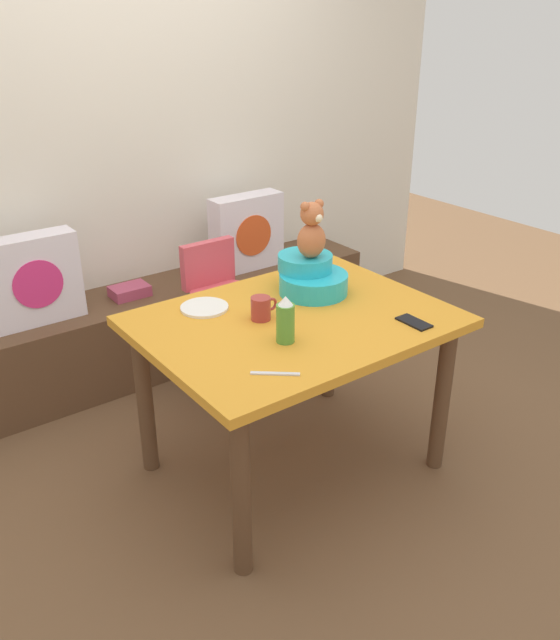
# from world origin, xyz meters

# --- Properties ---
(ground_plane) EXTENTS (8.00, 8.00, 0.00)m
(ground_plane) POSITION_xyz_m (0.00, 0.00, 0.00)
(ground_plane) COLOR brown
(back_wall) EXTENTS (4.40, 0.10, 2.60)m
(back_wall) POSITION_xyz_m (0.00, 1.48, 1.30)
(back_wall) COLOR silver
(back_wall) RESTS_ON ground_plane
(window_bench) EXTENTS (2.60, 0.44, 0.46)m
(window_bench) POSITION_xyz_m (0.00, 1.21, 0.23)
(window_bench) COLOR brown
(window_bench) RESTS_ON ground_plane
(pillow_floral_left) EXTENTS (0.44, 0.15, 0.44)m
(pillow_floral_left) POSITION_xyz_m (-0.68, 1.19, 0.68)
(pillow_floral_left) COLOR silver
(pillow_floral_left) RESTS_ON window_bench
(pillow_floral_right) EXTENTS (0.44, 0.15, 0.44)m
(pillow_floral_right) POSITION_xyz_m (0.57, 1.19, 0.68)
(pillow_floral_right) COLOR silver
(pillow_floral_right) RESTS_ON window_bench
(book_stack) EXTENTS (0.20, 0.14, 0.06)m
(book_stack) POSITION_xyz_m (-0.19, 1.21, 0.49)
(book_stack) COLOR #AA405E
(book_stack) RESTS_ON window_bench
(dining_table) EXTENTS (1.22, 0.93, 0.74)m
(dining_table) POSITION_xyz_m (0.00, 0.00, 0.63)
(dining_table) COLOR orange
(dining_table) RESTS_ON ground_plane
(highchair) EXTENTS (0.34, 0.45, 0.79)m
(highchair) POSITION_xyz_m (0.13, 0.78, 0.52)
(highchair) COLOR #D84C59
(highchair) RESTS_ON ground_plane
(infant_seat_teal) EXTENTS (0.30, 0.33, 0.16)m
(infant_seat_teal) POSITION_xyz_m (0.22, 0.17, 0.81)
(infant_seat_teal) COLOR #25B5C9
(infant_seat_teal) RESTS_ON dining_table
(teddy_bear) EXTENTS (0.13, 0.12, 0.25)m
(teddy_bear) POSITION_xyz_m (0.22, 0.17, 1.02)
(teddy_bear) COLOR #B6643B
(teddy_bear) RESTS_ON infant_seat_teal
(ketchup_bottle) EXTENTS (0.07, 0.07, 0.18)m
(ketchup_bottle) POSITION_xyz_m (-0.16, -0.15, 0.83)
(ketchup_bottle) COLOR #4C8C33
(ketchup_bottle) RESTS_ON dining_table
(coffee_mug) EXTENTS (0.12, 0.08, 0.09)m
(coffee_mug) POSITION_xyz_m (-0.12, 0.07, 0.79)
(coffee_mug) COLOR #9E332D
(coffee_mug) RESTS_ON dining_table
(dinner_plate_near) EXTENTS (0.20, 0.20, 0.01)m
(dinner_plate_near) POSITION_xyz_m (-0.25, 0.29, 0.75)
(dinner_plate_near) COLOR white
(dinner_plate_near) RESTS_ON dining_table
(cell_phone) EXTENTS (0.07, 0.14, 0.01)m
(cell_phone) POSITION_xyz_m (0.35, -0.32, 0.74)
(cell_phone) COLOR black
(cell_phone) RESTS_ON dining_table
(table_fork) EXTENTS (0.14, 0.12, 0.01)m
(table_fork) POSITION_xyz_m (-0.33, -0.32, 0.74)
(table_fork) COLOR silver
(table_fork) RESTS_ON dining_table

